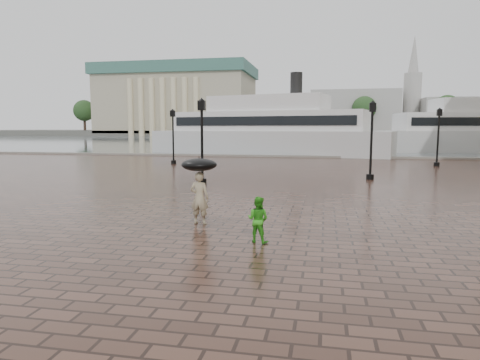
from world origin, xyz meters
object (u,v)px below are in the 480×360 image
object	(u,v)px
ferry_near	(268,130)
street_lamps	(297,138)
child_pedestrian	(258,219)
adult_pedestrian	(200,198)

from	to	relation	value
ferry_near	street_lamps	bearing A→B (deg)	-63.38
child_pedestrian	street_lamps	bearing A→B (deg)	-73.63
child_pedestrian	ferry_near	size ratio (longest dim) A/B	0.04
street_lamps	child_pedestrian	world-z (taller)	street_lamps
adult_pedestrian	child_pedestrian	world-z (taller)	adult_pedestrian
child_pedestrian	ferry_near	xyz separation A→B (m)	(-4.78, 37.93, 2.10)
adult_pedestrian	child_pedestrian	size ratio (longest dim) A/B	1.36
street_lamps	adult_pedestrian	distance (m)	16.84
adult_pedestrian	ferry_near	xyz separation A→B (m)	(-2.66, 36.16, 1.88)
street_lamps	ferry_near	world-z (taller)	ferry_near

